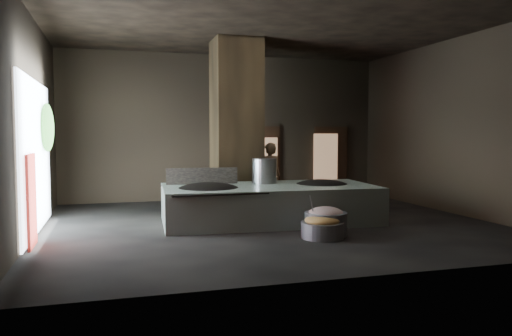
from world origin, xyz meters
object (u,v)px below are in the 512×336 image
object	(u,v)px
hearth_platform	(269,204)
stock_pot	(264,172)
wok_right	(322,188)
wok_left	(209,192)
veg_basin	(322,230)
cook	(269,176)
meat_basin	(326,224)

from	to	relation	value
hearth_platform	stock_pot	bearing A→B (deg)	88.45
wok_right	stock_pot	xyz separation A→B (m)	(-1.30, 0.50, 0.38)
stock_pot	wok_left	bearing A→B (deg)	-158.20
wok_right	veg_basin	xyz separation A→B (m)	(-0.90, -2.08, -0.59)
stock_pot	veg_basin	world-z (taller)	stock_pot
wok_left	stock_pot	distance (m)	1.66
cook	veg_basin	size ratio (longest dim) A/B	2.12
stock_pot	veg_basin	distance (m)	2.78
wok_left	wok_right	distance (m)	2.80
wok_right	stock_pot	size ratio (longest dim) A/B	2.25
hearth_platform	veg_basin	distance (m)	2.10
wok_right	stock_pot	distance (m)	1.44
hearth_platform	stock_pot	xyz separation A→B (m)	(0.05, 0.55, 0.70)
veg_basin	meat_basin	world-z (taller)	meat_basin
stock_pot	veg_basin	size ratio (longest dim) A/B	0.75
cook	veg_basin	xyz separation A→B (m)	(-0.17, -3.98, -0.75)
veg_basin	cook	bearing A→B (deg)	87.51
hearth_platform	cook	size ratio (longest dim) A/B	2.70
cook	meat_basin	distance (m)	3.84
hearth_platform	meat_basin	xyz separation A→B (m)	(0.62, -1.83, -0.19)
hearth_platform	stock_pot	world-z (taller)	stock_pot
hearth_platform	meat_basin	size ratio (longest dim) A/B	5.69
wok_left	veg_basin	bearing A→B (deg)	-46.09
wok_left	cook	world-z (taller)	cook
hearth_platform	wok_left	xyz separation A→B (m)	(-1.45, -0.05, 0.32)
wok_right	hearth_platform	bearing A→B (deg)	-177.88
cook	wok_left	bearing A→B (deg)	44.66
wok_right	veg_basin	size ratio (longest dim) A/B	1.68
wok_right	stock_pot	world-z (taller)	stock_pot
stock_pot	cook	bearing A→B (deg)	67.63
hearth_platform	cook	xyz separation A→B (m)	(0.63, 1.95, 0.48)
cook	veg_basin	world-z (taller)	cook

